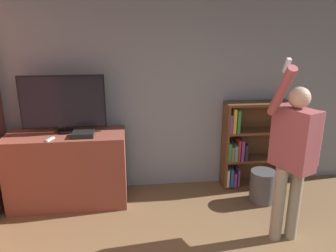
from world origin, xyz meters
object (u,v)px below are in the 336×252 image
game_console (83,134)px  bookshelf (248,146)px  television (63,103)px  waste_bin (262,186)px  person (293,151)px

game_console → bookshelf: bookshelf is taller
television → bookshelf: size_ratio=0.83×
waste_bin → television: bearing=172.3°
bookshelf → person: bearing=-90.5°
television → bookshelf: television is taller
television → waste_bin: bearing=-7.7°
waste_bin → bookshelf: bearing=96.2°
bookshelf → person: (-0.01, -1.28, 0.43)m
game_console → person: bearing=-22.6°
game_console → person: person is taller
person → bookshelf: bearing=155.0°
television → game_console: size_ratio=3.97×
game_console → waste_bin: 2.44m
bookshelf → waste_bin: bearing=-83.8°
bookshelf → waste_bin: bookshelf is taller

